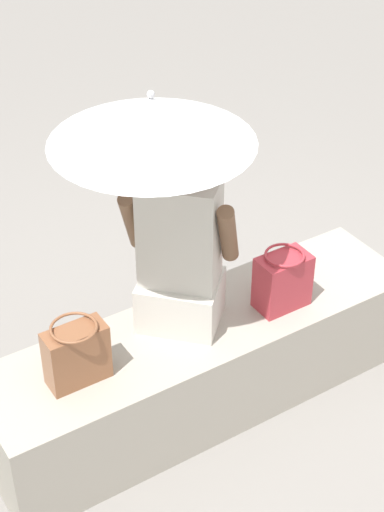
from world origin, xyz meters
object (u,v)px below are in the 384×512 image
object	(u,v)px
person_seated	(180,247)
handbag_black	(77,354)
tote_bag_canvas	(283,281)
parasol	(152,121)

from	to	relation	value
person_seated	handbag_black	bearing A→B (deg)	-169.71
person_seated	tote_bag_canvas	size ratio (longest dim) A/B	3.25
handbag_black	tote_bag_canvas	world-z (taller)	tote_bag_canvas
parasol	handbag_black	distance (m)	0.95
tote_bag_canvas	handbag_black	bearing A→B (deg)	176.86
handbag_black	tote_bag_canvas	bearing A→B (deg)	-3.14
handbag_black	person_seated	bearing A→B (deg)	10.29
handbag_black	tote_bag_canvas	xyz separation A→B (m)	(0.97, -0.05, -0.00)
person_seated	handbag_black	size ratio (longest dim) A/B	3.27
person_seated	parasol	bearing A→B (deg)	156.11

